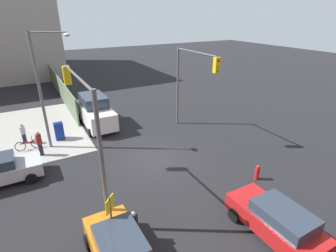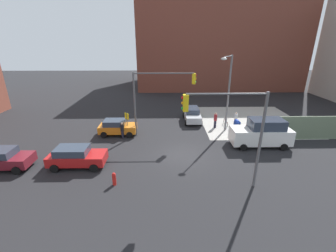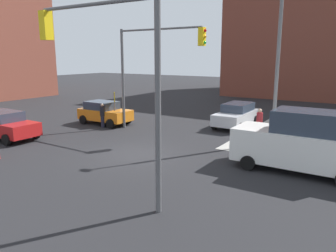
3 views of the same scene
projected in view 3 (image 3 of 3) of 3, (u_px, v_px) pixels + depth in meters
name	position (u px, v px, depth m)	size (l,w,h in m)	color
ground_plane	(135.00, 154.00, 16.37)	(120.00, 120.00, 0.00)	black
traffic_signal_nw_corner	(152.00, 58.00, 20.21)	(6.17, 0.36, 6.50)	#59595B
traffic_signal_se_corner	(107.00, 62.00, 10.35)	(5.15, 0.36, 6.50)	#59595B
street_lamp_corner	(273.00, 58.00, 17.26)	(1.68, 2.29, 8.00)	slate
warning_sign_two_way	(114.00, 103.00, 22.66)	(0.48, 0.48, 2.40)	#4C4C4C
mailbox_blue	(288.00, 135.00, 17.05)	(0.56, 0.64, 1.43)	navy
coupe_silver	(236.00, 115.00, 22.53)	(2.02, 4.39, 1.62)	#B7BABF
hatchback_orange	(104.00, 112.00, 23.49)	(3.82, 2.02, 1.62)	orange
sedan_red	(5.00, 124.00, 19.29)	(4.33, 2.02, 1.62)	#B21919
van_white_delivery	(303.00, 142.00, 13.63)	(5.40, 2.32, 2.62)	white
pedestrian_crossing	(259.00, 123.00, 19.30)	(0.36, 0.36, 1.79)	maroon
pedestrian_waiting	(309.00, 128.00, 18.70)	(0.36, 0.36, 1.55)	#B2B2B7
pedestrian_walking_north	(103.00, 115.00, 22.38)	(0.36, 0.36, 1.64)	black
bicycle_leaning_on_fence	(286.00, 133.00, 19.26)	(0.05, 1.75, 0.97)	black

